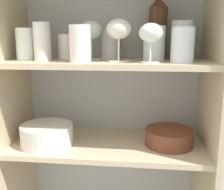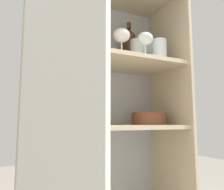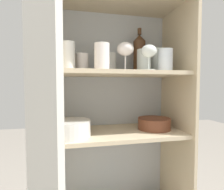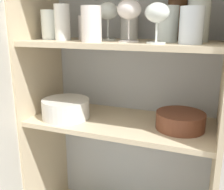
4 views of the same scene
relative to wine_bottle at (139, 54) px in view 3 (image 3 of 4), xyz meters
The scene contains 20 objects.
cupboard_back_panel 0.56m from the wine_bottle, 160.34° to the left, with size 0.79×0.02×1.54m, color #B2B7BC.
cupboard_side_left 0.78m from the wine_bottle, 169.36° to the right, with size 0.02×0.37×1.54m, color #CCB793.
cupboard_side_right 0.56m from the wine_bottle, 29.08° to the right, with size 0.02×0.37×1.54m, color #CCB793.
shelf_board_middle 0.51m from the wine_bottle, 150.44° to the right, with size 0.75×0.33×0.02m, color beige.
shelf_board_upper 0.26m from the wine_bottle, 150.44° to the right, with size 0.75×0.33×0.02m, color beige.
cupboard_door 0.86m from the wine_bottle, 136.99° to the right, with size 0.17×0.36×1.54m.
tumbler_glass_0 0.21m from the wine_bottle, 68.93° to the right, with size 0.08×0.08×0.12m.
tumbler_glass_1 0.13m from the wine_bottle, 98.30° to the right, with size 0.08×0.08×0.12m.
tumbler_glass_2 0.12m from the wine_bottle, 40.17° to the right, with size 0.08×0.08×0.14m.
tumbler_glass_3 0.20m from the wine_bottle, behind, with size 0.08×0.08×0.12m.
tumbler_glass_4 0.52m from the wine_bottle, 165.94° to the right, with size 0.07×0.07×0.12m.
tumbler_glass_5 0.35m from the wine_bottle, 142.13° to the right, with size 0.07×0.07×0.12m.
tumbler_glass_6 0.45m from the wine_bottle, 160.48° to the right, with size 0.06×0.06×0.14m.
tumbler_glass_7 0.37m from the wine_bottle, 168.16° to the right, with size 0.07×0.07×0.10m.
wine_glass_0 0.22m from the wine_bottle, 129.64° to the right, with size 0.09×0.09×0.15m.
wine_glass_1 0.22m from the wine_bottle, 98.72° to the right, with size 0.08×0.08×0.13m.
wine_glass_2 0.27m from the wine_bottle, 160.22° to the right, with size 0.08×0.08×0.15m.
wine_bottle is the anchor object (origin of this frame).
plate_stack_white 0.61m from the wine_bottle, 159.23° to the right, with size 0.20×0.20×0.08m.
mixing_bowl_large 0.43m from the wine_bottle, 64.77° to the right, with size 0.19×0.19×0.06m.
Camera 3 is at (-0.21, -0.76, 1.09)m, focal length 28.00 mm.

